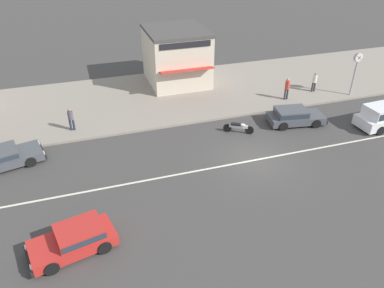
# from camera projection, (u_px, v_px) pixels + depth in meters

# --- Properties ---
(ground_plane) EXTENTS (160.00, 160.00, 0.00)m
(ground_plane) POSITION_uv_depth(u_px,v_px,m) (255.00, 160.00, 21.85)
(ground_plane) COLOR #423F3D
(lane_centre_stripe) EXTENTS (50.40, 0.14, 0.01)m
(lane_centre_stripe) POSITION_uv_depth(u_px,v_px,m) (255.00, 160.00, 21.85)
(lane_centre_stripe) COLOR silver
(lane_centre_stripe) RESTS_ON ground
(kerb_strip) EXTENTS (68.00, 10.00, 0.15)m
(kerb_strip) POSITION_uv_depth(u_px,v_px,m) (199.00, 91.00, 30.15)
(kerb_strip) COLOR gray
(kerb_strip) RESTS_ON ground
(hatchback_dark_grey_1) EXTENTS (4.03, 2.22, 1.10)m
(hatchback_dark_grey_1) POSITION_uv_depth(u_px,v_px,m) (294.00, 116.00, 25.36)
(hatchback_dark_grey_1) COLOR #47494F
(hatchback_dark_grey_1) RESTS_ON ground
(sedan_dark_grey_2) EXTENTS (4.57, 2.76, 1.06)m
(sedan_dark_grey_2) POSITION_uv_depth(u_px,v_px,m) (3.00, 158.00, 21.10)
(sedan_dark_grey_2) COLOR #47494F
(sedan_dark_grey_2) RESTS_ON ground
(hatchback_red_3) EXTENTS (3.89, 2.43, 1.10)m
(hatchback_red_3) POSITION_uv_depth(u_px,v_px,m) (75.00, 238.00, 15.77)
(hatchback_red_3) COLOR red
(hatchback_red_3) RESTS_ON ground
(motorcycle_1) EXTENTS (1.79, 1.12, 0.80)m
(motorcycle_1) POSITION_uv_depth(u_px,v_px,m) (239.00, 127.00, 24.34)
(motorcycle_1) COLOR black
(motorcycle_1) RESTS_ON ground
(street_clock) EXTENTS (0.72, 0.22, 3.37)m
(street_clock) POSITION_uv_depth(u_px,v_px,m) (357.00, 63.00, 28.04)
(street_clock) COLOR #9E9EA3
(street_clock) RESTS_ON kerb_strip
(pedestrian_near_clock) EXTENTS (0.34, 0.34, 1.70)m
(pedestrian_near_clock) POSITION_uv_depth(u_px,v_px,m) (287.00, 87.00, 28.14)
(pedestrian_near_clock) COLOR #333338
(pedestrian_near_clock) RESTS_ON kerb_strip
(pedestrian_mid_kerb) EXTENTS (0.34, 0.34, 1.55)m
(pedestrian_mid_kerb) POSITION_uv_depth(u_px,v_px,m) (315.00, 81.00, 29.47)
(pedestrian_mid_kerb) COLOR #333338
(pedestrian_mid_kerb) RESTS_ON kerb_strip
(pedestrian_far_end) EXTENTS (0.34, 0.34, 1.54)m
(pedestrian_far_end) POSITION_uv_depth(u_px,v_px,m) (71.00, 118.00, 24.13)
(pedestrian_far_end) COLOR #232838
(pedestrian_far_end) RESTS_ON kerb_strip
(shopfront_corner_warung) EXTENTS (4.72, 6.09, 4.40)m
(shopfront_corner_warung) POSITION_uv_depth(u_px,v_px,m) (176.00, 56.00, 30.56)
(shopfront_corner_warung) COLOR beige
(shopfront_corner_warung) RESTS_ON kerb_strip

